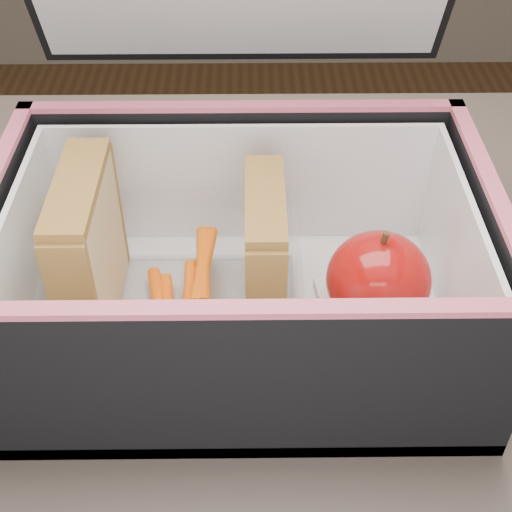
# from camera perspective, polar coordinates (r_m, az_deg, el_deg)

# --- Properties ---
(kitchen_table) EXTENTS (1.20, 0.80, 0.75)m
(kitchen_table) POSITION_cam_1_polar(r_m,az_deg,el_deg) (0.58, -3.47, -14.75)
(kitchen_table) COLOR brown
(kitchen_table) RESTS_ON ground
(lunch_bag) EXTENTS (0.33, 0.31, 0.32)m
(lunch_bag) POSITION_cam_1_polar(r_m,az_deg,el_deg) (0.49, -1.16, 0.29)
(lunch_bag) COLOR black
(lunch_bag) RESTS_ON kitchen_table
(plastic_tub) EXTENTS (0.17, 0.12, 0.07)m
(plastic_tub) POSITION_cam_1_polar(r_m,az_deg,el_deg) (0.51, -6.14, -1.73)
(plastic_tub) COLOR white
(plastic_tub) RESTS_ON lunch_bag
(sandwich_left) EXTENTS (0.03, 0.10, 0.12)m
(sandwich_left) POSITION_cam_1_polar(r_m,az_deg,el_deg) (0.50, -13.23, 0.40)
(sandwich_left) COLOR #D6C281
(sandwich_left) RESTS_ON plastic_tub
(sandwich_right) EXTENTS (0.03, 0.09, 0.10)m
(sandwich_right) POSITION_cam_1_polar(r_m,az_deg,el_deg) (0.49, 0.69, 0.02)
(sandwich_right) COLOR #D6C281
(sandwich_right) RESTS_ON plastic_tub
(carrot_sticks) EXTENTS (0.05, 0.11, 0.03)m
(carrot_sticks) POSITION_cam_1_polar(r_m,az_deg,el_deg) (0.52, -5.46, -3.01)
(carrot_sticks) COLOR orange
(carrot_sticks) RESTS_ON plastic_tub
(paper_napkin) EXTENTS (0.08, 0.08, 0.01)m
(paper_napkin) POSITION_cam_1_polar(r_m,az_deg,el_deg) (0.53, 8.92, -4.26)
(paper_napkin) COLOR white
(paper_napkin) RESTS_ON lunch_bag
(red_apple) EXTENTS (0.09, 0.09, 0.08)m
(red_apple) POSITION_cam_1_polar(r_m,az_deg,el_deg) (0.50, 9.75, -1.91)
(red_apple) COLOR #9A0600
(red_apple) RESTS_ON paper_napkin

